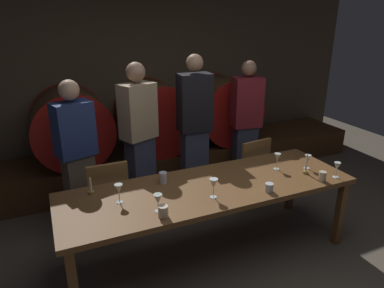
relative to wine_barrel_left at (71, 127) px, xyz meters
name	(u,v)px	position (x,y,z in m)	size (l,w,h in m)	color
ground_plane	(234,271)	(1.11, -2.27, -0.90)	(9.27, 9.27, 0.00)	brown
back_wall	(142,78)	(1.11, 0.55, 0.46)	(7.13, 0.24, 2.72)	brown
barrel_shelf	(156,162)	(1.11, 0.00, -0.69)	(6.42, 0.90, 0.41)	#4C2D16
wine_barrel_left	(71,127)	(0.00, 0.00, 0.00)	(0.99, 0.83, 0.99)	#513319
wine_barrel_center	(154,117)	(1.11, 0.00, 0.00)	(0.99, 0.83, 0.99)	#513319
wine_barrel_right	(222,109)	(2.18, 0.00, 0.00)	(0.99, 0.83, 0.99)	#513319
dining_table	(209,192)	(1.01, -1.94, -0.21)	(2.74, 0.88, 0.75)	brown
chair_left	(108,195)	(0.19, -1.25, -0.41)	(0.40, 0.40, 0.88)	olive
chair_right	(249,169)	(1.89, -1.27, -0.41)	(0.45, 0.45, 0.88)	olive
guest_far_left	(77,157)	(-0.05, -0.95, -0.05)	(0.44, 0.34, 1.65)	brown
guest_center_left	(139,139)	(0.65, -0.88, 0.02)	(0.44, 0.37, 1.78)	#33384C
guest_center_right	(194,130)	(1.32, -0.90, 0.05)	(0.39, 0.26, 1.83)	#33384C
guest_far_right	(246,123)	(2.17, -0.70, -0.03)	(0.42, 0.30, 1.70)	#33384C
candle_left	(91,189)	(-0.02, -1.66, -0.10)	(0.05, 0.05, 0.18)	olive
candle_right	(306,168)	(2.01, -2.08, -0.09)	(0.05, 0.05, 0.21)	olive
wine_glass_far_left	(119,189)	(0.18, -1.91, -0.02)	(0.07, 0.07, 0.17)	silver
wine_glass_left	(158,200)	(0.43, -2.17, -0.04)	(0.07, 0.07, 0.15)	silver
wine_glass_center_left	(214,184)	(0.94, -2.15, -0.02)	(0.08, 0.08, 0.18)	white
wine_glass_center_right	(277,158)	(1.81, -1.88, -0.02)	(0.07, 0.07, 0.17)	silver
wine_glass_right	(308,159)	(2.10, -1.99, -0.04)	(0.06, 0.06, 0.15)	white
wine_glass_far_right	(337,167)	(2.21, -2.27, -0.04)	(0.06, 0.06, 0.16)	silver
cup_far_left	(163,211)	(0.44, -2.27, -0.10)	(0.08, 0.08, 0.09)	beige
cup_center_left	(163,178)	(0.64, -1.71, -0.09)	(0.08, 0.08, 0.11)	silver
cup_center_right	(269,187)	(1.45, -2.25, -0.11)	(0.07, 0.07, 0.08)	silver
cup_far_right	(323,176)	(2.04, -2.28, -0.10)	(0.07, 0.07, 0.10)	beige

